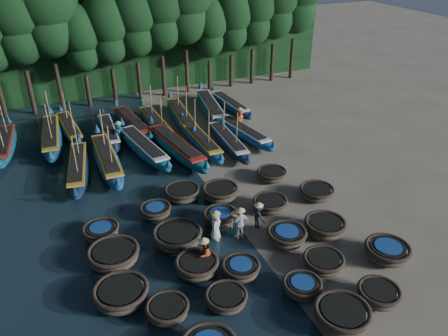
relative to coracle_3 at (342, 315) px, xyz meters
name	(u,v)px	position (x,y,z in m)	size (l,w,h in m)	color
ground	(227,212)	(-1.00, 9.03, -0.47)	(120.00, 120.00, 0.00)	gray
foliage_wall	(126,36)	(-1.00, 32.53, 4.53)	(40.00, 3.00, 10.00)	black
coracle_3	(342,315)	(0.00, 0.00, 0.00)	(2.33, 2.33, 0.82)	brown
coracle_4	(379,294)	(2.16, 0.34, -0.06)	(2.03, 2.03, 0.72)	brown
coracle_5	(168,310)	(-6.30, 3.15, -0.09)	(2.12, 2.12, 0.66)	brown
coracle_6	(226,298)	(-3.85, 2.77, -0.10)	(2.13, 2.13, 0.64)	brown
coracle_7	(302,286)	(-0.55, 2.06, -0.09)	(2.09, 2.09, 0.65)	brown
coracle_8	(323,262)	(1.19, 2.97, -0.06)	(1.96, 1.96, 0.72)	brown
coracle_9	(387,251)	(4.42, 2.36, -0.03)	(2.30, 2.30, 0.76)	brown
coracle_10	(121,294)	(-7.86, 4.72, -0.02)	(2.40, 2.40, 0.79)	brown
coracle_11	(197,266)	(-4.31, 5.05, -0.01)	(2.19, 2.19, 0.80)	brown
coracle_12	(241,268)	(-2.51, 4.15, -0.07)	(2.09, 2.09, 0.68)	brown
coracle_13	(287,236)	(0.62, 5.33, -0.02)	(2.40, 2.40, 0.78)	brown
coracle_14	(325,226)	(2.81, 5.18, 0.00)	(2.34, 2.34, 0.83)	brown
coracle_15	(114,255)	(-7.66, 7.30, 0.01)	(2.97, 2.97, 0.84)	brown
coracle_16	(178,236)	(-4.45, 7.43, 0.02)	(2.53, 2.53, 0.85)	brown
coracle_17	(220,217)	(-1.81, 8.18, -0.03)	(2.29, 2.29, 0.75)	brown
coracle_18	(270,204)	(1.29, 8.25, -0.06)	(1.99, 1.99, 0.71)	brown
coracle_19	(317,192)	(4.42, 8.27, -0.08)	(2.39, 2.39, 0.69)	brown
coracle_20	(101,231)	(-7.87, 9.59, -0.10)	(1.98, 1.98, 0.63)	brown
coracle_21	(155,211)	(-4.81, 10.21, -0.08)	(1.88, 1.88, 0.67)	brown
coracle_22	(182,193)	(-2.88, 11.29, -0.03)	(2.37, 2.37, 0.76)	brown
coracle_23	(220,192)	(-0.83, 10.42, 0.00)	(2.24, 2.24, 0.82)	brown
coracle_24	(272,174)	(3.02, 11.18, -0.08)	(1.99, 1.99, 0.67)	brown
long_boat_2	(78,168)	(-8.08, 16.67, 0.06)	(2.56, 7.81, 3.35)	#10213D
long_boat_3	(107,159)	(-6.17, 17.01, 0.11)	(1.62, 8.54, 3.63)	navy
long_boat_4	(144,147)	(-3.50, 17.83, 0.09)	(2.75, 8.23, 1.47)	#10525C
long_boat_5	(176,147)	(-1.40, 16.89, 0.12)	(2.86, 8.74, 1.56)	#10525C
long_boat_6	(200,141)	(0.53, 17.31, 0.06)	(1.50, 7.90, 3.36)	navy
long_boat_7	(228,141)	(2.38, 16.48, 0.04)	(1.71, 7.55, 3.21)	#10213D
long_boat_8	(243,132)	(4.05, 17.43, 0.03)	(2.50, 7.40, 1.32)	navy
long_boat_9	(6,145)	(-12.34, 22.28, 0.04)	(1.95, 7.44, 3.17)	#10525C
long_boat_10	(52,136)	(-9.24, 22.24, 0.11)	(2.15, 8.58, 3.65)	navy
long_boat_11	(70,128)	(-7.83, 23.48, 0.02)	(1.85, 7.25, 3.09)	#10525C
long_boat_12	(109,132)	(-5.20, 21.57, 0.02)	(1.62, 7.33, 1.29)	#10213D
long_boat_13	(132,123)	(-3.22, 22.44, 0.06)	(2.38, 7.76, 1.38)	navy
long_boat_14	(156,123)	(-1.53, 21.71, 0.05)	(1.56, 7.69, 3.27)	#10525C
long_boat_15	(181,116)	(0.74, 22.18, 0.10)	(2.11, 8.34, 3.55)	navy
long_boat_16	(210,107)	(3.66, 23.05, 0.12)	(2.86, 8.67, 1.54)	#10525C
long_boat_17	(230,105)	(5.56, 23.16, 0.02)	(1.73, 7.27, 1.28)	#10213D
fisherman_0	(216,225)	(-2.53, 7.07, 0.41)	(0.89, 0.96, 1.84)	silver
fisherman_1	(235,223)	(-1.54, 6.84, 0.40)	(0.63, 0.65, 1.70)	#1A6070
fisherman_2	(204,252)	(-3.84, 5.35, 0.38)	(0.98, 0.97, 1.79)	#B44218
fisherman_3	(258,215)	(-0.12, 7.06, 0.33)	(0.80, 1.08, 1.69)	black
fisherman_4	(240,223)	(-1.37, 6.64, 0.48)	(1.10, 0.60, 1.97)	silver
fisherman_5	(119,132)	(-4.66, 20.35, 0.40)	(1.43, 1.45, 1.87)	#1A6070
fisherman_6	(240,119)	(4.48, 18.96, 0.48)	(1.02, 1.03, 2.00)	#B44218
tree_3	(14,16)	(-10.10, 29.03, 7.53)	(4.92, 4.92, 11.60)	black
tree_4	(44,5)	(-7.80, 29.03, 8.20)	(5.34, 5.34, 12.58)	black
tree_5	(80,38)	(-5.50, 29.03, 5.50)	(3.68, 3.68, 8.68)	black
tree_6	(107,27)	(-3.20, 29.03, 6.18)	(4.09, 4.09, 9.65)	black
tree_7	(133,17)	(-0.90, 29.03, 6.85)	(4.51, 4.51, 10.63)	black
tree_8	(159,7)	(1.40, 29.03, 7.53)	(4.92, 4.92, 11.60)	black
tree_10	(209,27)	(6.00, 29.03, 5.50)	(3.68, 3.68, 8.68)	black
tree_11	(231,17)	(8.30, 29.03, 6.18)	(4.09, 4.09, 9.65)	black
tree_12	(254,8)	(10.60, 29.03, 6.85)	(4.51, 4.51, 10.63)	black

